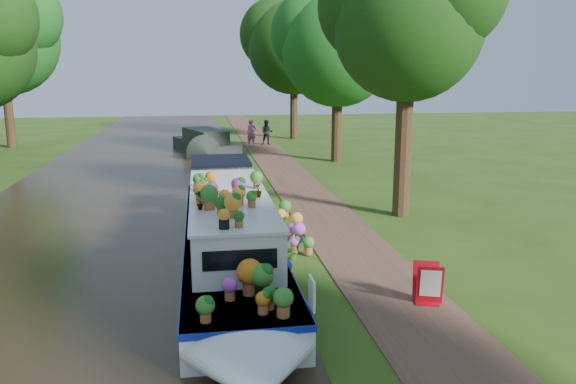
{
  "coord_description": "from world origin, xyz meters",
  "views": [
    {
      "loc": [
        -2.93,
        -14.79,
        4.79
      ],
      "look_at": [
        -0.36,
        1.37,
        1.3
      ],
      "focal_mm": 35.0,
      "sensor_mm": 36.0,
      "label": 1
    }
  ],
  "objects_px": {
    "pedestrian_pink": "(252,133)",
    "pedestrian_dark": "(267,132)",
    "sandwich_board": "(428,285)",
    "second_boat": "(205,143)",
    "plant_boat": "(230,235)"
  },
  "relations": [
    {
      "from": "sandwich_board",
      "to": "pedestrian_dark",
      "type": "relative_size",
      "value": 0.53
    },
    {
      "from": "pedestrian_dark",
      "to": "plant_boat",
      "type": "bearing_deg",
      "value": -89.26
    },
    {
      "from": "sandwich_board",
      "to": "pedestrian_dark",
      "type": "bearing_deg",
      "value": 107.52
    },
    {
      "from": "sandwich_board",
      "to": "second_boat",
      "type": "bearing_deg",
      "value": 117.34
    },
    {
      "from": "plant_boat",
      "to": "sandwich_board",
      "type": "height_order",
      "value": "plant_boat"
    },
    {
      "from": "second_boat",
      "to": "pedestrian_dark",
      "type": "distance_m",
      "value": 5.07
    },
    {
      "from": "plant_boat",
      "to": "pedestrian_pink",
      "type": "distance_m",
      "value": 23.56
    },
    {
      "from": "second_boat",
      "to": "pedestrian_dark",
      "type": "height_order",
      "value": "pedestrian_dark"
    },
    {
      "from": "plant_boat",
      "to": "pedestrian_dark",
      "type": "distance_m",
      "value": 24.3
    },
    {
      "from": "pedestrian_pink",
      "to": "sandwich_board",
      "type": "bearing_deg",
      "value": -101.28
    },
    {
      "from": "plant_boat",
      "to": "pedestrian_pink",
      "type": "bearing_deg",
      "value": 83.3
    },
    {
      "from": "sandwich_board",
      "to": "pedestrian_pink",
      "type": "bearing_deg",
      "value": 109.92
    },
    {
      "from": "pedestrian_pink",
      "to": "pedestrian_dark",
      "type": "relative_size",
      "value": 1.05
    },
    {
      "from": "second_boat",
      "to": "pedestrian_pink",
      "type": "distance_m",
      "value": 3.83
    },
    {
      "from": "second_boat",
      "to": "pedestrian_pink",
      "type": "relative_size",
      "value": 4.45
    }
  ]
}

